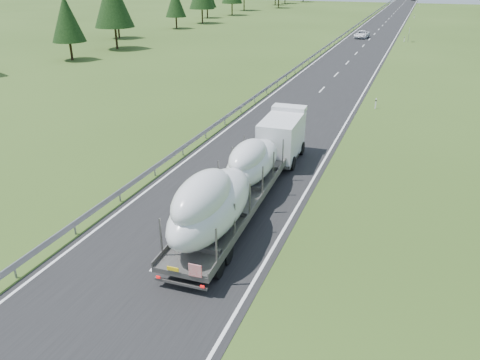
% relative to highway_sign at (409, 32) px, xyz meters
% --- Properties ---
extents(ground, '(400.00, 400.00, 0.00)m').
position_rel_highway_sign_xyz_m(ground, '(-7.20, -80.00, -1.81)').
color(ground, '#2D4517').
rests_on(ground, ground).
extents(road_surface, '(10.00, 400.00, 0.02)m').
position_rel_highway_sign_xyz_m(road_surface, '(-7.20, 20.00, -1.80)').
color(road_surface, black).
rests_on(road_surface, ground).
extents(guardrail, '(0.10, 400.00, 0.76)m').
position_rel_highway_sign_xyz_m(guardrail, '(-12.50, 19.94, -1.21)').
color(guardrail, slate).
rests_on(guardrail, ground).
extents(marker_posts, '(0.13, 350.08, 1.00)m').
position_rel_highway_sign_xyz_m(marker_posts, '(-0.70, 75.00, -1.27)').
color(marker_posts, silver).
rests_on(marker_posts, ground).
extents(highway_sign, '(0.08, 0.90, 2.60)m').
position_rel_highway_sign_xyz_m(highway_sign, '(0.00, 0.00, 0.00)').
color(highway_sign, slate).
rests_on(highway_sign, ground).
extents(boat_truck, '(3.15, 18.68, 4.25)m').
position_rel_highway_sign_xyz_m(boat_truck, '(-5.49, -74.32, 0.37)').
color(boat_truck, silver).
rests_on(boat_truck, ground).
extents(distant_van, '(2.68, 5.26, 1.42)m').
position_rel_highway_sign_xyz_m(distant_van, '(-8.90, 2.44, -1.10)').
color(distant_van, white).
rests_on(distant_van, ground).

